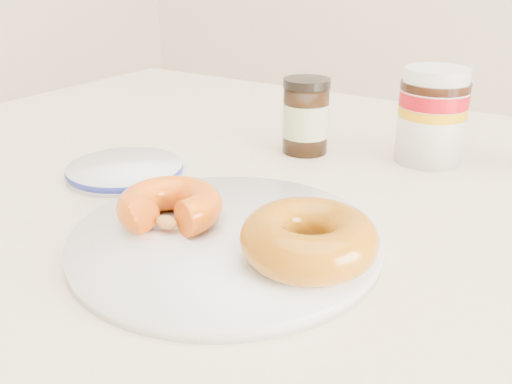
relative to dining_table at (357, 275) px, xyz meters
The scene contains 7 objects.
dining_table is the anchor object (origin of this frame).
plate 0.19m from the dining_table, 114.50° to the right, with size 0.27×0.27×0.01m.
donut_bitten 0.23m from the dining_table, 127.33° to the right, with size 0.10×0.10×0.03m, color orange.
donut_whole 0.19m from the dining_table, 84.04° to the right, with size 0.11×0.11×0.04m, color #A2580A.
nutella_jar 0.23m from the dining_table, 85.77° to the left, with size 0.08×0.08×0.12m.
dark_jar 0.22m from the dining_table, 137.85° to the left, with size 0.06×0.06×0.10m.
blue_rim_saucer 0.29m from the dining_table, 165.32° to the right, with size 0.14×0.14×0.01m.
Camera 1 is at (0.20, -0.41, 0.99)m, focal length 40.00 mm.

